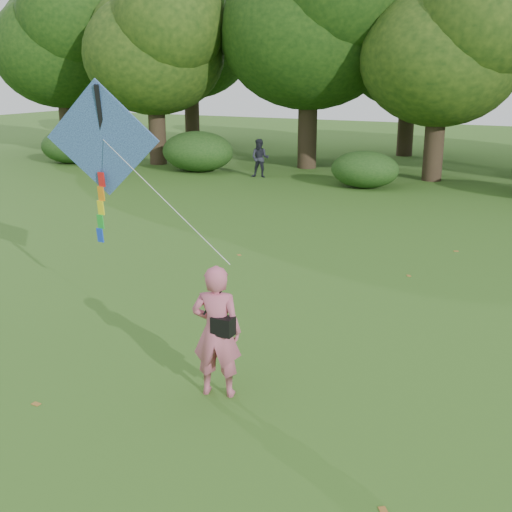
% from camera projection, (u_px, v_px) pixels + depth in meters
% --- Properties ---
extents(ground, '(100.00, 100.00, 0.00)m').
position_uv_depth(ground, '(271.00, 411.00, 8.66)').
color(ground, '#265114').
rests_on(ground, ground).
extents(man_kite_flyer, '(0.79, 0.63, 1.90)m').
position_uv_depth(man_kite_flyer, '(217.00, 331.00, 8.86)').
color(man_kite_flyer, '#C05A73').
rests_on(man_kite_flyer, ground).
extents(bystander_left, '(0.90, 0.76, 1.63)m').
position_uv_depth(bystander_left, '(260.00, 158.00, 27.21)').
color(bystander_left, '#23252F').
rests_on(bystander_left, ground).
extents(crossbody_bag, '(0.43, 0.20, 0.73)m').
position_uv_depth(crossbody_bag, '(223.00, 325.00, 8.75)').
color(crossbody_bag, black).
rests_on(crossbody_bag, ground).
extents(flying_kite, '(4.54, 2.15, 2.92)m').
position_uv_depth(flying_kite, '(103.00, 142.00, 11.16)').
color(flying_kite, '#2859AE').
rests_on(flying_kite, ground).
extents(shrub_band, '(39.15, 3.22, 1.88)m').
position_uv_depth(shrub_band, '(454.00, 170.00, 23.87)').
color(shrub_band, '#264919').
rests_on(shrub_band, ground).
extents(fallen_leaves, '(9.21, 13.37, 0.01)m').
position_uv_depth(fallen_leaves, '(383.00, 349.00, 10.56)').
color(fallen_leaves, olive).
rests_on(fallen_leaves, ground).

